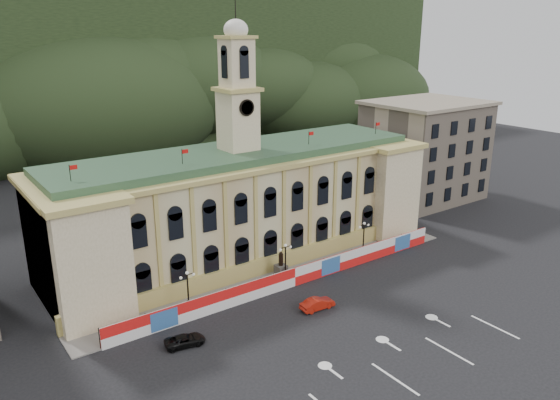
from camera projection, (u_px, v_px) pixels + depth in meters
ground at (379, 337)px, 58.53m from camera, size 260.00×260.00×0.00m
lane_markings at (415, 359)px, 54.67m from camera, size 26.00×10.00×0.02m
hill_ridge at (55, 74)px, 146.86m from camera, size 230.00×80.00×64.00m
city_hall at (241, 203)px, 77.48m from camera, size 56.20×17.60×37.10m
side_building_right at (424, 150)px, 103.49m from camera, size 21.00×17.00×18.60m
hoarding_fence at (295, 277)px, 69.82m from camera, size 50.00×0.44×2.50m
pavement at (282, 278)px, 72.22m from camera, size 56.00×5.50×0.16m
statue at (281, 269)px, 72.08m from camera, size 1.40×1.40×3.72m
lamp_left at (188, 288)px, 62.94m from camera, size 1.96×0.44×5.15m
lamp_center at (285, 259)px, 70.73m from camera, size 1.96×0.44×5.15m
lamp_right at (364, 236)px, 78.51m from camera, size 1.96×0.44×5.15m
red_sedan at (317, 304)px, 64.19m from camera, size 2.00×4.44×1.41m
black_suv at (185, 340)px, 56.92m from camera, size 3.62×5.02×1.18m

